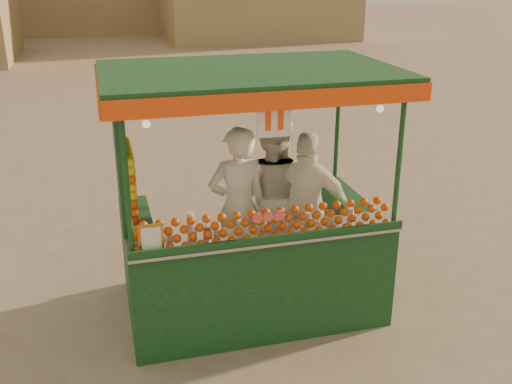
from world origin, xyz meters
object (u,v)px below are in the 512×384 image
object	(u,v)px
vendor_left	(238,207)
vendor_middle	(272,195)
juice_cart	(246,240)
vendor_right	(307,206)

from	to	relation	value
vendor_left	vendor_middle	xyz separation A→B (m)	(0.45, 0.24, 0.00)
juice_cart	vendor_middle	xyz separation A→B (m)	(0.40, 0.40, 0.33)
vendor_left	vendor_right	distance (m)	0.76
vendor_left	vendor_right	world-z (taller)	vendor_left
vendor_left	juice_cart	bearing A→B (deg)	102.41
juice_cart	vendor_right	size ratio (longest dim) A/B	1.76
vendor_left	vendor_middle	distance (m)	0.51
juice_cart	vendor_left	distance (m)	0.36
juice_cart	vendor_middle	size ratio (longest dim) A/B	1.65
vendor_middle	vendor_left	bearing A→B (deg)	59.79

